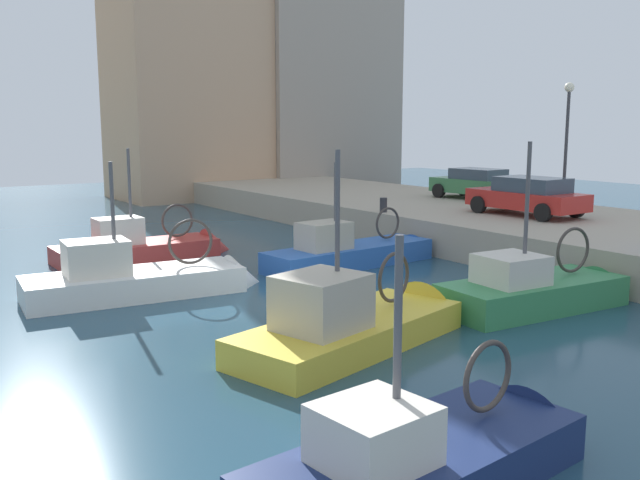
{
  "coord_description": "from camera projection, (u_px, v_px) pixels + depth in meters",
  "views": [
    {
      "loc": [
        -9.49,
        -14.51,
        4.53
      ],
      "look_at": [
        1.73,
        2.01,
        1.2
      ],
      "focal_mm": 39.3,
      "sensor_mm": 36.0,
      "label": 1
    }
  ],
  "objects": [
    {
      "name": "fishing_boat_navy",
      "position": [
        439.0,
        473.0,
        8.97
      ],
      "size": [
        5.63,
        2.22,
        4.08
      ],
      "color": "navy",
      "rests_on": "ground"
    },
    {
      "name": "quay_wall",
      "position": [
        587.0,
        239.0,
        24.12
      ],
      "size": [
        9.0,
        56.0,
        1.2
      ],
      "primitive_type": "cube",
      "color": "#ADA08C",
      "rests_on": "ground"
    },
    {
      "name": "fishing_boat_yellow",
      "position": [
        361.0,
        335.0,
        14.61
      ],
      "size": [
        6.54,
        3.48,
        4.95
      ],
      "color": "gold",
      "rests_on": "ground"
    },
    {
      "name": "parked_car_red",
      "position": [
        528.0,
        196.0,
        25.54
      ],
      "size": [
        2.1,
        4.34,
        1.41
      ],
      "color": "red",
      "rests_on": "quay_wall"
    },
    {
      "name": "parked_car_green",
      "position": [
        475.0,
        183.0,
        31.11
      ],
      "size": [
        2.1,
        4.03,
        1.36
      ],
      "color": "#387547",
      "rests_on": "quay_wall"
    },
    {
      "name": "fishing_boat_green",
      "position": [
        542.0,
        303.0,
        17.43
      ],
      "size": [
        5.76,
        2.39,
        4.95
      ],
      "color": "#388951",
      "rests_on": "ground"
    },
    {
      "name": "waterfront_building_west",
      "position": [
        184.0,
        17.0,
        41.85
      ],
      "size": [
        8.97,
        6.93,
        21.57
      ],
      "color": "tan",
      "rests_on": "ground"
    },
    {
      "name": "water_surface",
      "position": [
        308.0,
        303.0,
        17.85
      ],
      "size": [
        80.0,
        80.0,
        0.0
      ],
      "primitive_type": "plane",
      "color": "navy",
      "rests_on": "ground"
    },
    {
      "name": "mooring_bollard_mid",
      "position": [
        383.0,
        205.0,
        26.57
      ],
      "size": [
        0.28,
        0.28,
        0.55
      ],
      "primitive_type": "cylinder",
      "color": "#2D2D33",
      "rests_on": "quay_wall"
    },
    {
      "name": "fishing_boat_white",
      "position": [
        148.0,
        290.0,
        18.71
      ],
      "size": [
        6.54,
        2.58,
        4.44
      ],
      "color": "white",
      "rests_on": "ground"
    },
    {
      "name": "fishing_boat_blue",
      "position": [
        356.0,
        261.0,
        22.71
      ],
      "size": [
        6.89,
        2.12,
        4.08
      ],
      "color": "#2D60B7",
      "rests_on": "ground"
    },
    {
      "name": "quay_streetlamp",
      "position": [
        567.0,
        126.0,
        26.09
      ],
      "size": [
        0.36,
        0.36,
        4.83
      ],
      "color": "#38383D",
      "rests_on": "quay_wall"
    },
    {
      "name": "fishing_boat_red",
      "position": [
        149.0,
        255.0,
        23.8
      ],
      "size": [
        6.13,
        2.12,
        4.57
      ],
      "color": "#BC3833",
      "rests_on": "ground"
    },
    {
      "name": "waterfront_building_east_mid",
      "position": [
        318.0,
        62.0,
        46.68
      ],
      "size": [
        10.08,
        6.26,
        17.17
      ],
      "color": "#A39384",
      "rests_on": "ground"
    }
  ]
}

